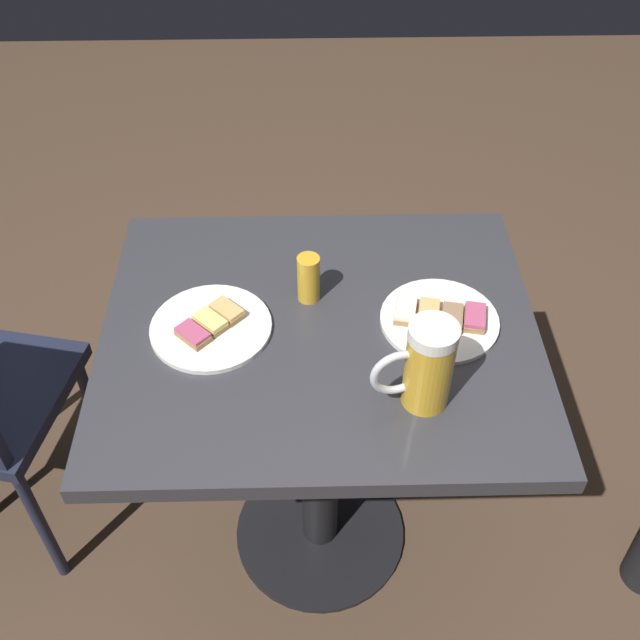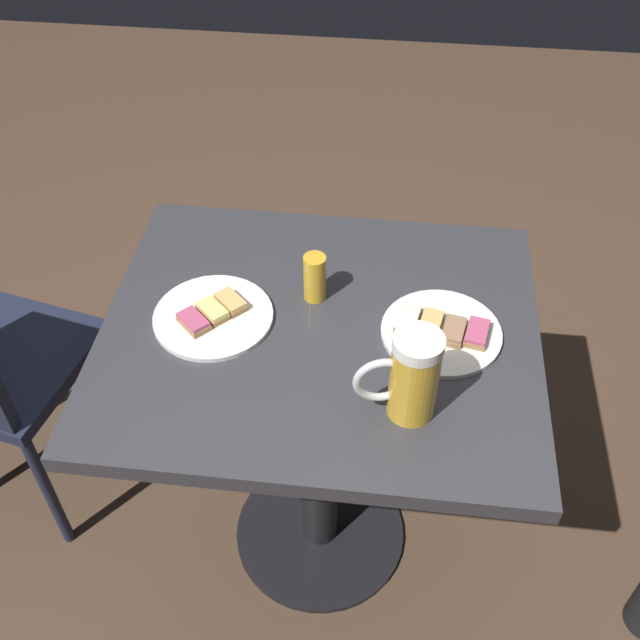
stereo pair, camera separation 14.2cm
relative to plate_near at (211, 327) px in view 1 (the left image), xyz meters
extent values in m
plane|color=#4C3828|center=(0.00, -0.21, -0.78)|extent=(6.00, 6.00, 0.00)
cylinder|color=black|center=(0.00, -0.21, -0.78)|extent=(0.44, 0.44, 0.01)
cylinder|color=black|center=(0.00, -0.21, -0.40)|extent=(0.09, 0.09, 0.74)
cube|color=#333338|center=(0.00, -0.21, -0.03)|extent=(0.71, 0.84, 0.04)
cylinder|color=white|center=(0.00, 0.00, 0.00)|extent=(0.23, 0.23, 0.01)
cube|color=#9E7547|center=(-0.03, 0.03, 0.01)|extent=(0.07, 0.07, 0.01)
cube|color=#BC4C70|center=(-0.03, 0.03, 0.02)|extent=(0.07, 0.07, 0.01)
cube|color=#9E7547|center=(0.00, 0.00, 0.01)|extent=(0.07, 0.07, 0.01)
cube|color=#EFE07A|center=(0.00, 0.00, 0.02)|extent=(0.07, 0.07, 0.01)
cube|color=#9E7547|center=(0.03, -0.03, 0.01)|extent=(0.07, 0.07, 0.01)
cube|color=#E5B266|center=(0.03, -0.03, 0.02)|extent=(0.07, 0.07, 0.01)
cylinder|color=white|center=(0.01, -0.44, 0.00)|extent=(0.23, 0.23, 0.01)
cube|color=#9E7547|center=(0.00, -0.50, 0.01)|extent=(0.08, 0.05, 0.01)
cube|color=#BC4C70|center=(0.00, -0.50, 0.02)|extent=(0.07, 0.05, 0.01)
cube|color=#9E7547|center=(0.01, -0.46, 0.01)|extent=(0.08, 0.05, 0.01)
cube|color=#997051|center=(0.01, -0.46, 0.02)|extent=(0.07, 0.05, 0.01)
cube|color=#9E7547|center=(0.02, -0.42, 0.01)|extent=(0.08, 0.05, 0.01)
cube|color=#E5B266|center=(0.02, -0.42, 0.02)|extent=(0.07, 0.05, 0.01)
cube|color=#9E7547|center=(0.02, -0.37, 0.01)|extent=(0.08, 0.05, 0.01)
cube|color=white|center=(0.02, -0.37, 0.02)|extent=(0.07, 0.05, 0.01)
cylinder|color=gold|center=(-0.18, -0.39, 0.07)|extent=(0.08, 0.08, 0.15)
cylinder|color=white|center=(-0.18, -0.39, 0.16)|extent=(0.08, 0.08, 0.02)
torus|color=silver|center=(-0.19, -0.33, 0.08)|extent=(0.04, 0.10, 0.10)
cylinder|color=gold|center=(0.09, -0.19, 0.04)|extent=(0.04, 0.04, 0.10)
cylinder|color=#1E2338|center=(0.22, 0.38, -0.56)|extent=(0.03, 0.03, 0.45)
cylinder|color=#1E2338|center=(-0.09, 0.45, -0.56)|extent=(0.03, 0.03, 0.45)
camera|label=1|loc=(-1.00, -0.19, 1.01)|focal=41.90mm
camera|label=2|loc=(-1.00, -0.33, 1.01)|focal=41.90mm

